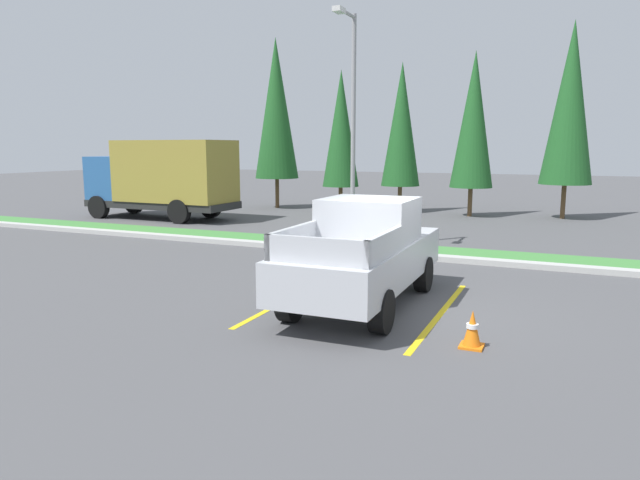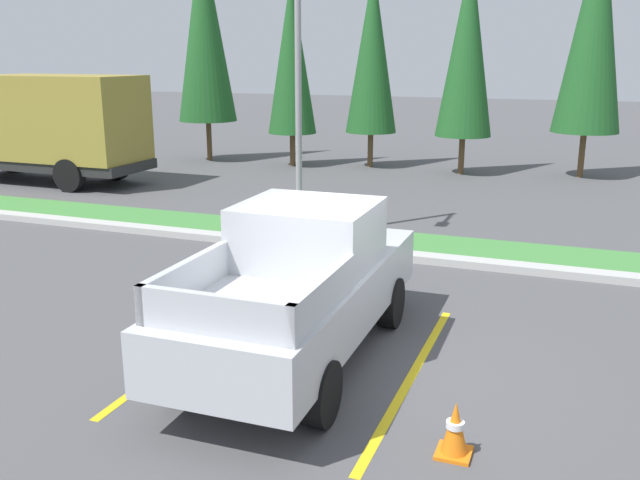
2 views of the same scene
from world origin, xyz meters
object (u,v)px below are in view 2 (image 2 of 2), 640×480
object	(u,v)px
traffic_cone	(455,429)
cypress_tree_leftmost	(205,27)
cypress_tree_right_inner	(467,46)
cypress_tree_rightmost	(595,24)
cypress_tree_left_inner	(292,55)
cypress_tree_center	(372,50)
cargo_truck_distant	(47,125)
pickup_truck_main	(302,285)
street_light	(295,54)

from	to	relation	value
traffic_cone	cypress_tree_leftmost	bearing A→B (deg)	126.18
cypress_tree_right_inner	cypress_tree_rightmost	size ratio (longest dim) A/B	0.87
cypress_tree_left_inner	cypress_tree_center	world-z (taller)	cypress_tree_center
cypress_tree_rightmost	traffic_cone	world-z (taller)	cypress_tree_rightmost
traffic_cone	cargo_truck_distant	bearing A→B (deg)	143.18
cypress_tree_leftmost	cypress_tree_left_inner	world-z (taller)	cypress_tree_leftmost
cypress_tree_rightmost	traffic_cone	distance (m)	18.97
pickup_truck_main	cargo_truck_distant	world-z (taller)	cargo_truck_distant
cypress_tree_leftmost	cypress_tree_rightmost	distance (m)	13.70
street_light	cypress_tree_leftmost	world-z (taller)	cypress_tree_leftmost
cargo_truck_distant	traffic_cone	size ratio (longest dim) A/B	11.38
pickup_truck_main	cypress_tree_left_inner	xyz separation A→B (m)	(-6.71, 15.52, 2.94)
traffic_cone	pickup_truck_main	bearing A→B (deg)	144.80
pickup_truck_main	traffic_cone	distance (m)	3.01
street_light	cypress_tree_center	size ratio (longest dim) A/B	0.98
pickup_truck_main	street_light	bearing A→B (deg)	113.26
cypress_tree_center	cypress_tree_right_inner	bearing A→B (deg)	-7.11
pickup_truck_main	cypress_tree_right_inner	bearing A→B (deg)	91.92
cypress_tree_leftmost	cypress_tree_rightmost	xyz separation A→B (m)	(13.67, 1.01, -0.07)
pickup_truck_main	traffic_cone	size ratio (longest dim) A/B	8.76
pickup_truck_main	cypress_tree_left_inner	size ratio (longest dim) A/B	0.78
street_light	cypress_tree_left_inner	size ratio (longest dim) A/B	1.03
street_light	cypress_tree_center	distance (m)	10.65
cypress_tree_left_inner	cargo_truck_distant	bearing A→B (deg)	-135.13
cypress_tree_leftmost	traffic_cone	size ratio (longest dim) A/B	14.24
cypress_tree_center	cypress_tree_left_inner	bearing A→B (deg)	-163.59
cypress_tree_leftmost	cypress_tree_center	distance (m)	6.46
cypress_tree_left_inner	cypress_tree_right_inner	bearing A→B (deg)	3.60
cypress_tree_right_inner	cypress_tree_rightmost	xyz separation A→B (m)	(3.89, 0.78, 0.66)
street_light	cypress_tree_rightmost	distance (m)	12.40
cargo_truck_distant	cypress_tree_leftmost	bearing A→B (deg)	68.86
cypress_tree_center	cargo_truck_distant	bearing A→B (deg)	-142.28
cargo_truck_distant	cypress_tree_left_inner	xyz separation A→B (m)	(5.96, 5.93, 2.14)
cypress_tree_left_inner	cypress_tree_center	distance (m)	2.89
cypress_tree_right_inner	traffic_cone	world-z (taller)	cypress_tree_right_inner
cargo_truck_distant	street_light	distance (m)	11.08
cargo_truck_distant	traffic_cone	distance (m)	18.86
cargo_truck_distant	cypress_tree_rightmost	size ratio (longest dim) A/B	0.81
cypress_tree_right_inner	cypress_tree_left_inner	bearing A→B (deg)	-176.40
street_light	traffic_cone	size ratio (longest dim) A/B	11.59
cargo_truck_distant	cypress_tree_leftmost	xyz separation A→B (m)	(2.35, 6.09, 3.18)
cypress_tree_right_inner	traffic_cone	distance (m)	18.27
street_light	cypress_tree_rightmost	bearing A→B (deg)	61.81
pickup_truck_main	cypress_tree_rightmost	xyz separation A→B (m)	(3.35, 16.68, 3.92)
cypress_tree_left_inner	pickup_truck_main	bearing A→B (deg)	-66.62
traffic_cone	cypress_tree_left_inner	bearing A→B (deg)	117.86
pickup_truck_main	street_light	world-z (taller)	street_light
cargo_truck_distant	cypress_tree_right_inner	size ratio (longest dim) A/B	0.93
cypress_tree_rightmost	traffic_cone	xyz separation A→B (m)	(-0.97, -18.36, -4.67)
cypress_tree_center	cypress_tree_rightmost	distance (m)	7.35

